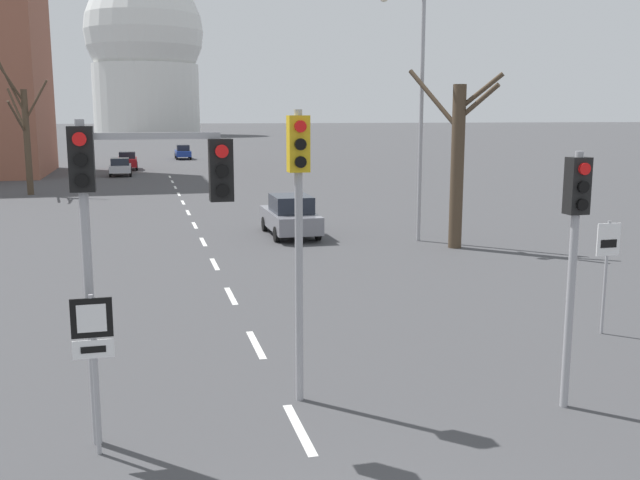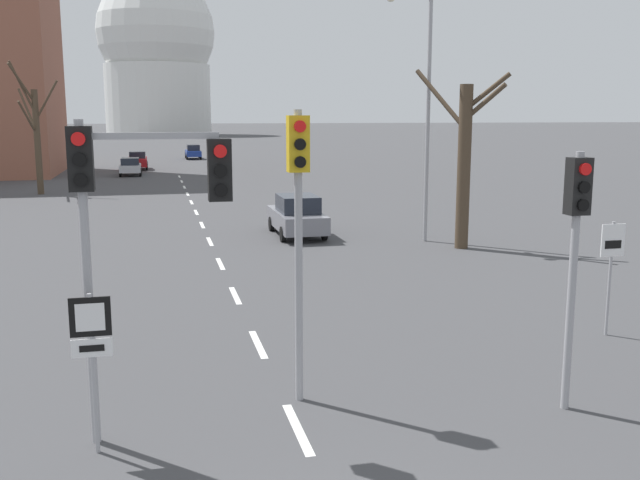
{
  "view_description": "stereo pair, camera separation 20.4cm",
  "coord_description": "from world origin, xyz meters",
  "px_view_note": "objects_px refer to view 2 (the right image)",
  "views": [
    {
      "loc": [
        -2.36,
        -6.0,
        5.12
      ],
      "look_at": [
        0.71,
        6.17,
        2.89
      ],
      "focal_mm": 40.0,
      "sensor_mm": 36.0,
      "label": 1
    },
    {
      "loc": [
        -2.17,
        -6.05,
        5.12
      ],
      "look_at": [
        0.71,
        6.17,
        2.89
      ],
      "focal_mm": 40.0,
      "sensor_mm": 36.0,
      "label": 2
    }
  ],
  "objects_px": {
    "traffic_signal_centre_tall": "(298,202)",
    "route_sign_post": "(92,346)",
    "sedan_near_right": "(297,216)",
    "sedan_mid_centre": "(193,152)",
    "speed_limit_sign": "(611,259)",
    "traffic_signal_near_right": "(576,232)",
    "sedan_near_left": "(138,160)",
    "street_lamp_right": "(422,97)",
    "sedan_far_left": "(130,166)",
    "traffic_signal_near_left": "(132,200)"
  },
  "relations": [
    {
      "from": "traffic_signal_centre_tall",
      "to": "route_sign_post",
      "type": "xyz_separation_m",
      "value": [
        -3.42,
        -1.31,
        -1.91
      ]
    },
    {
      "from": "route_sign_post",
      "to": "sedan_near_right",
      "type": "relative_size",
      "value": 0.55
    },
    {
      "from": "sedan_mid_centre",
      "to": "traffic_signal_centre_tall",
      "type": "bearing_deg",
      "value": -91.78
    },
    {
      "from": "speed_limit_sign",
      "to": "sedan_mid_centre",
      "type": "distance_m",
      "value": 70.05
    },
    {
      "from": "traffic_signal_near_right",
      "to": "sedan_near_left",
      "type": "height_order",
      "value": "traffic_signal_near_right"
    },
    {
      "from": "route_sign_post",
      "to": "street_lamp_right",
      "type": "bearing_deg",
      "value": 54.82
    },
    {
      "from": "sedan_near_right",
      "to": "sedan_mid_centre",
      "type": "relative_size",
      "value": 1.01
    },
    {
      "from": "route_sign_post",
      "to": "sedan_near_right",
      "type": "distance_m",
      "value": 19.97
    },
    {
      "from": "sedan_far_left",
      "to": "route_sign_post",
      "type": "bearing_deg",
      "value": -89.09
    },
    {
      "from": "traffic_signal_near_left",
      "to": "traffic_signal_near_right",
      "type": "xyz_separation_m",
      "value": [
        7.24,
        -0.53,
        -0.68
      ]
    },
    {
      "from": "speed_limit_sign",
      "to": "sedan_near_left",
      "type": "distance_m",
      "value": 56.14
    },
    {
      "from": "street_lamp_right",
      "to": "sedan_near_right",
      "type": "distance_m",
      "value": 7.15
    },
    {
      "from": "route_sign_post",
      "to": "sedan_mid_centre",
      "type": "distance_m",
      "value": 73.47
    },
    {
      "from": "traffic_signal_near_left",
      "to": "sedan_mid_centre",
      "type": "distance_m",
      "value": 73.08
    },
    {
      "from": "traffic_signal_near_left",
      "to": "sedan_near_right",
      "type": "relative_size",
      "value": 1.1
    },
    {
      "from": "traffic_signal_near_right",
      "to": "sedan_far_left",
      "type": "height_order",
      "value": "traffic_signal_near_right"
    },
    {
      "from": "traffic_signal_centre_tall",
      "to": "sedan_mid_centre",
      "type": "xyz_separation_m",
      "value": [
        2.23,
        71.94,
        -2.78
      ]
    },
    {
      "from": "traffic_signal_centre_tall",
      "to": "sedan_far_left",
      "type": "relative_size",
      "value": 1.33
    },
    {
      "from": "sedan_mid_centre",
      "to": "sedan_near_left",
      "type": "bearing_deg",
      "value": -111.86
    },
    {
      "from": "sedan_far_left",
      "to": "street_lamp_right",
      "type": "bearing_deg",
      "value": -70.87
    },
    {
      "from": "street_lamp_right",
      "to": "sedan_mid_centre",
      "type": "relative_size",
      "value": 2.13
    },
    {
      "from": "street_lamp_right",
      "to": "sedan_far_left",
      "type": "height_order",
      "value": "street_lamp_right"
    },
    {
      "from": "traffic_signal_near_left",
      "to": "sedan_mid_centre",
      "type": "bearing_deg",
      "value": 86.08
    },
    {
      "from": "traffic_signal_near_right",
      "to": "sedan_mid_centre",
      "type": "height_order",
      "value": "traffic_signal_near_right"
    },
    {
      "from": "speed_limit_sign",
      "to": "sedan_near_left",
      "type": "relative_size",
      "value": 0.62
    },
    {
      "from": "traffic_signal_near_left",
      "to": "traffic_signal_near_right",
      "type": "relative_size",
      "value": 1.12
    },
    {
      "from": "street_lamp_right",
      "to": "sedan_mid_centre",
      "type": "xyz_separation_m",
      "value": [
        -5.78,
        57.01,
        -4.96
      ]
    },
    {
      "from": "traffic_signal_centre_tall",
      "to": "sedan_mid_centre",
      "type": "distance_m",
      "value": 72.02
    },
    {
      "from": "traffic_signal_centre_tall",
      "to": "sedan_near_right",
      "type": "relative_size",
      "value": 1.13
    },
    {
      "from": "route_sign_post",
      "to": "sedan_far_left",
      "type": "xyz_separation_m",
      "value": [
        -0.81,
        51.55,
        -0.93
      ]
    },
    {
      "from": "traffic_signal_near_right",
      "to": "sedan_far_left",
      "type": "relative_size",
      "value": 1.16
    },
    {
      "from": "traffic_signal_centre_tall",
      "to": "sedan_far_left",
      "type": "distance_m",
      "value": 50.5
    },
    {
      "from": "traffic_signal_near_right",
      "to": "speed_limit_sign",
      "type": "xyz_separation_m",
      "value": [
        3.3,
        3.56,
        -1.33
      ]
    },
    {
      "from": "traffic_signal_near_right",
      "to": "route_sign_post",
      "type": "distance_m",
      "value": 8.04
    },
    {
      "from": "street_lamp_right",
      "to": "sedan_near_right",
      "type": "bearing_deg",
      "value": 151.18
    },
    {
      "from": "route_sign_post",
      "to": "street_lamp_right",
      "type": "height_order",
      "value": "street_lamp_right"
    },
    {
      "from": "route_sign_post",
      "to": "street_lamp_right",
      "type": "distance_m",
      "value": 20.27
    },
    {
      "from": "traffic_signal_near_left",
      "to": "sedan_mid_centre",
      "type": "height_order",
      "value": "traffic_signal_near_left"
    },
    {
      "from": "route_sign_post",
      "to": "street_lamp_right",
      "type": "relative_size",
      "value": 0.26
    },
    {
      "from": "sedan_near_right",
      "to": "traffic_signal_near_right",
      "type": "bearing_deg",
      "value": -86.95
    },
    {
      "from": "traffic_signal_near_right",
      "to": "sedan_mid_centre",
      "type": "relative_size",
      "value": 0.99
    },
    {
      "from": "street_lamp_right",
      "to": "sedan_far_left",
      "type": "relative_size",
      "value": 2.49
    },
    {
      "from": "speed_limit_sign",
      "to": "sedan_mid_centre",
      "type": "bearing_deg",
      "value": 94.55
    },
    {
      "from": "route_sign_post",
      "to": "speed_limit_sign",
      "type": "relative_size",
      "value": 0.93
    },
    {
      "from": "street_lamp_right",
      "to": "traffic_signal_near_left",
      "type": "bearing_deg",
      "value": -124.22
    },
    {
      "from": "street_lamp_right",
      "to": "sedan_near_right",
      "type": "xyz_separation_m",
      "value": [
        -4.53,
        2.49,
        -4.93
      ]
    },
    {
      "from": "traffic_signal_near_right",
      "to": "street_lamp_right",
      "type": "xyz_separation_m",
      "value": [
        3.53,
        16.36,
        2.64
      ]
    },
    {
      "from": "route_sign_post",
      "to": "sedan_near_left",
      "type": "distance_m",
      "value": 58.37
    },
    {
      "from": "sedan_far_left",
      "to": "traffic_signal_near_left",
      "type": "bearing_deg",
      "value": -88.34
    },
    {
      "from": "sedan_near_right",
      "to": "route_sign_post",
      "type": "bearing_deg",
      "value": -110.24
    }
  ]
}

